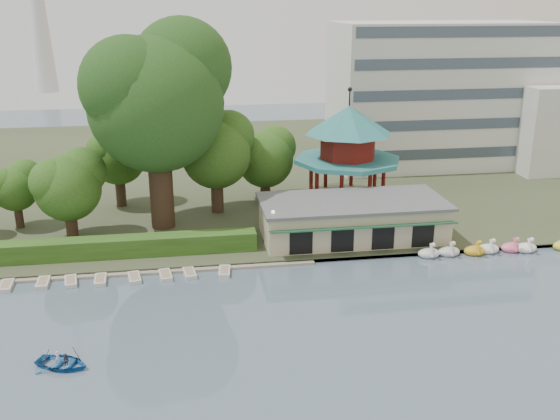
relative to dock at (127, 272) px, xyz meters
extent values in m
plane|color=slate|center=(12.00, -17.20, -0.12)|extent=(220.00, 220.00, 0.00)
cube|color=#424930|center=(12.00, 34.80, 0.08)|extent=(220.00, 70.00, 0.40)
cube|color=gray|center=(12.00, 0.10, 0.03)|extent=(220.00, 0.60, 0.30)
cube|color=gray|center=(0.00, 0.00, 0.00)|extent=(34.00, 1.60, 0.24)
cube|color=#C5B593|center=(22.00, 4.80, 2.08)|extent=(18.00, 8.00, 3.60)
cube|color=#595B5E|center=(22.00, 4.80, 4.03)|extent=(18.60, 8.60, 0.30)
cube|color=#194C2D|center=(22.00, 0.50, 2.88)|extent=(18.00, 1.59, 0.45)
cylinder|color=#C5B593|center=(24.00, 14.80, 0.88)|extent=(10.40, 10.40, 1.20)
cylinder|color=#297576|center=(24.00, 14.80, 5.73)|extent=(12.40, 12.40, 0.50)
cylinder|color=maroon|center=(24.00, 14.80, 7.38)|extent=(6.40, 6.40, 2.80)
cone|color=#297576|center=(24.00, 14.80, 10.38)|extent=(10.00, 10.00, 3.20)
cylinder|color=black|center=(24.00, 14.80, 12.88)|extent=(0.16, 0.16, 1.80)
cube|color=silver|center=(42.00, 32.80, 10.28)|extent=(30.00, 14.00, 20.00)
cube|color=#335C1D|center=(-3.00, 3.30, 1.18)|extent=(30.00, 2.00, 1.80)
cylinder|color=black|center=(13.50, 1.80, 2.28)|extent=(0.12, 0.12, 4.00)
sphere|color=beige|center=(13.50, 1.80, 4.38)|extent=(0.36, 0.36, 0.36)
cylinder|color=#3A281C|center=(3.00, 10.80, 5.52)|extent=(2.46, 2.46, 10.47)
sphere|color=#254B1A|center=(3.00, 10.80, 13.26)|extent=(13.69, 13.69, 13.69)
sphere|color=#254B1A|center=(5.74, 12.85, 16.61)|extent=(10.26, 10.26, 10.26)
sphere|color=#254B1A|center=(0.60, 9.43, 15.36)|extent=(9.58, 9.58, 9.58)
cylinder|color=#3A281C|center=(-6.00, 8.80, 2.40)|extent=(1.18, 1.18, 4.23)
sphere|color=#335C1D|center=(-6.00, 8.80, 5.53)|extent=(6.58, 6.58, 6.58)
sphere|color=#335C1D|center=(-4.68, 9.79, 6.88)|extent=(4.93, 4.93, 4.93)
sphere|color=#335C1D|center=(-7.15, 8.14, 6.37)|extent=(4.60, 4.60, 4.60)
cylinder|color=#3A281C|center=(-12.00, 12.80, 2.02)|extent=(0.85, 0.85, 3.48)
sphere|color=#335C1D|center=(-12.00, 12.80, 4.59)|extent=(4.75, 4.75, 4.75)
sphere|color=#335C1D|center=(-11.05, 13.51, 5.71)|extent=(3.56, 3.56, 3.56)
sphere|color=#335C1D|center=(-12.83, 12.33, 5.29)|extent=(3.32, 3.32, 3.32)
cylinder|color=#3A281C|center=(9.00, 14.80, 2.99)|extent=(1.39, 1.39, 5.43)
sphere|color=#335C1D|center=(9.00, 14.80, 7.01)|extent=(7.74, 7.74, 7.74)
sphere|color=#335C1D|center=(10.55, 15.96, 8.75)|extent=(5.80, 5.80, 5.80)
sphere|color=#335C1D|center=(7.65, 14.03, 8.09)|extent=(5.42, 5.42, 5.42)
cylinder|color=#3A281C|center=(15.00, 18.80, 2.26)|extent=(1.22, 1.22, 3.95)
sphere|color=#335C1D|center=(15.00, 18.80, 5.18)|extent=(6.76, 6.76, 6.76)
sphere|color=#335C1D|center=(16.35, 19.81, 6.45)|extent=(5.07, 5.07, 5.07)
sphere|color=#335C1D|center=(13.82, 18.12, 5.97)|extent=(4.73, 4.73, 4.73)
cylinder|color=#3A281C|center=(-2.00, 18.80, 2.64)|extent=(1.16, 1.16, 4.72)
sphere|color=#335C1D|center=(-2.00, 18.80, 6.14)|extent=(6.42, 6.42, 6.42)
sphere|color=#335C1D|center=(-0.72, 19.76, 7.65)|extent=(4.82, 4.82, 4.82)
sphere|color=#335C1D|center=(-3.12, 18.16, 7.08)|extent=(4.50, 4.50, 4.50)
ellipsoid|color=silver|center=(28.17, -0.56, 0.23)|extent=(2.16, 1.44, 0.99)
cylinder|color=silver|center=(28.17, -1.11, 0.78)|extent=(0.26, 0.79, 1.29)
sphere|color=silver|center=(28.17, -1.41, 1.43)|extent=(0.44, 0.44, 0.44)
ellipsoid|color=silver|center=(30.21, -0.46, 0.23)|extent=(2.16, 1.44, 0.99)
cylinder|color=silver|center=(30.21, -1.01, 0.78)|extent=(0.26, 0.79, 1.29)
sphere|color=silver|center=(30.21, -1.31, 1.43)|extent=(0.44, 0.44, 0.44)
ellipsoid|color=gold|center=(32.77, -0.64, 0.23)|extent=(2.16, 1.44, 0.99)
cylinder|color=gold|center=(32.77, -1.19, 0.78)|extent=(0.26, 0.79, 1.29)
sphere|color=gold|center=(32.77, -1.49, 1.43)|extent=(0.44, 0.44, 0.44)
ellipsoid|color=white|center=(34.27, -0.41, 0.23)|extent=(2.16, 1.44, 0.99)
cylinder|color=white|center=(34.27, -0.96, 0.78)|extent=(0.26, 0.79, 1.29)
sphere|color=white|center=(34.27, -1.26, 1.43)|extent=(0.44, 0.44, 0.44)
ellipsoid|color=pink|center=(36.70, -0.43, 0.23)|extent=(2.16, 1.44, 0.99)
cylinder|color=pink|center=(36.70, -0.98, 0.78)|extent=(0.26, 0.79, 1.29)
sphere|color=pink|center=(36.70, -1.28, 1.43)|extent=(0.44, 0.44, 0.44)
ellipsoid|color=white|center=(38.02, -0.71, 0.23)|extent=(2.16, 1.44, 0.99)
cylinder|color=white|center=(38.02, -1.26, 0.78)|extent=(0.26, 0.79, 1.29)
sphere|color=white|center=(38.02, -1.56, 1.43)|extent=(0.44, 0.44, 0.44)
cube|color=beige|center=(-9.96, -1.47, 0.06)|extent=(1.12, 2.35, 0.36)
cube|color=beige|center=(-7.00, -1.31, 0.06)|extent=(1.10, 2.34, 0.36)
cube|color=beige|center=(-4.68, -1.40, 0.06)|extent=(1.38, 2.44, 0.36)
cube|color=beige|center=(-2.18, -1.47, 0.06)|extent=(1.13, 2.35, 0.36)
cube|color=beige|center=(0.72, -1.51, 0.06)|extent=(1.36, 2.43, 0.36)
cube|color=beige|center=(3.41, -1.38, 0.06)|extent=(1.34, 2.42, 0.36)
cube|color=beige|center=(5.51, -1.20, 0.06)|extent=(1.33, 2.42, 0.36)
cube|color=beige|center=(8.62, -1.37, 0.06)|extent=(1.26, 2.40, 0.36)
imported|color=#1A5EA9|center=(-3.14, -14.75, 0.41)|extent=(6.14, 5.38, 1.06)
imported|color=silver|center=(-3.44, -14.55, 0.48)|extent=(0.43, 0.37, 1.00)
imported|color=#3A4154|center=(-2.84, -14.95, 0.47)|extent=(0.58, 0.53, 0.97)
cylinder|color=#3A281C|center=(-4.34, -14.75, 0.23)|extent=(0.94, 0.29, 2.01)
cylinder|color=#3A281C|center=(-1.94, -14.75, 0.23)|extent=(0.94, 0.29, 2.01)
camera|label=1|loc=(5.69, -52.68, 23.16)|focal=40.00mm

